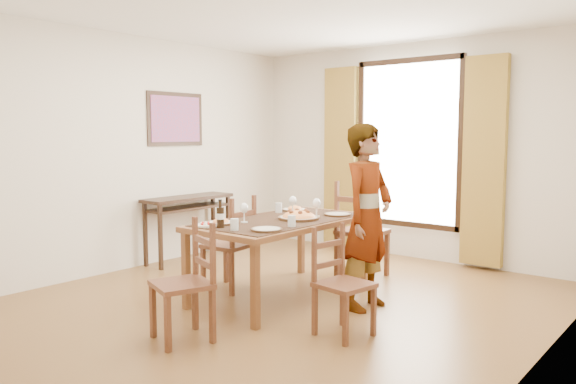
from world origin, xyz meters
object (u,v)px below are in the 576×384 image
Objects in this scene: console_table at (188,206)px; pasta_platter at (299,214)px; dining_table at (282,226)px; man at (367,217)px.

console_table is 3.00× the size of pasta_platter.
console_table is at bearing 169.22° from pasta_platter.
dining_table is 1.09× the size of man.
man is (2.72, -0.27, 0.15)m from console_table.
pasta_platter is at bearing -10.78° from console_table.
man is (0.82, 0.21, 0.14)m from dining_table.
console_table is 0.66× the size of dining_table.
man is at bearing 9.45° from pasta_platter.
console_table is 2.07m from pasta_platter.
console_table is 2.74m from man.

